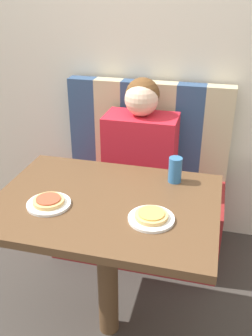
{
  "coord_description": "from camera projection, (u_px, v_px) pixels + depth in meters",
  "views": [
    {
      "loc": [
        0.43,
        -1.31,
        1.62
      ],
      "look_at": [
        0.0,
        0.36,
        0.76
      ],
      "focal_mm": 40.0,
      "sensor_mm": 36.0,
      "label": 1
    }
  ],
  "objects": [
    {
      "name": "booth_backrest",
      "position": [
        148.0,
        128.0,
        2.42
      ],
      "size": [
        1.05,
        0.1,
        0.6
      ],
      "color": "navy",
      "rests_on": "booth_seat"
    },
    {
      "name": "pizza_left",
      "position": [
        49.0,
        201.0,
        1.56
      ],
      "size": [
        0.13,
        0.13,
        0.02
      ],
      "color": "tan",
      "rests_on": "plate_left"
    },
    {
      "name": "pizza_right",
      "position": [
        151.0,
        215.0,
        1.46
      ],
      "size": [
        0.13,
        0.13,
        0.02
      ],
      "color": "tan",
      "rests_on": "plate_right"
    },
    {
      "name": "ground_plane",
      "position": [
        109.0,
        327.0,
        1.96
      ],
      "size": [
        12.0,
        12.0,
        0.0
      ],
      "primitive_type": "plane",
      "color": "#38332D"
    },
    {
      "name": "dining_table",
      "position": [
        106.0,
        221.0,
        1.66
      ],
      "size": [
        0.97,
        0.72,
        0.78
      ],
      "color": "brown",
      "rests_on": "ground_plane"
    },
    {
      "name": "plate_right",
      "position": [
        151.0,
        219.0,
        1.47
      ],
      "size": [
        0.18,
        0.18,
        0.01
      ],
      "color": "white",
      "rests_on": "dining_table"
    },
    {
      "name": "drinking_cup",
      "position": [
        175.0,
        170.0,
        1.73
      ],
      "size": [
        0.06,
        0.06,
        0.12
      ],
      "color": "#2D669E",
      "rests_on": "dining_table"
    },
    {
      "name": "wall_back",
      "position": [
        154.0,
        40.0,
        2.28
      ],
      "size": [
        7.0,
        0.05,
        2.6
      ],
      "color": "beige",
      "rests_on": "ground_plane"
    },
    {
      "name": "booth_seat",
      "position": [
        139.0,
        216.0,
        2.47
      ],
      "size": [
        1.05,
        0.55,
        0.47
      ],
      "color": "maroon",
      "rests_on": "ground_plane"
    },
    {
      "name": "plate_left",
      "position": [
        49.0,
        204.0,
        1.57
      ],
      "size": [
        0.18,
        0.18,
        0.01
      ],
      "color": "white",
      "rests_on": "dining_table"
    },
    {
      "name": "person",
      "position": [
        141.0,
        139.0,
        2.23
      ],
      "size": [
        0.43,
        0.25,
        0.67
      ],
      "color": "red",
      "rests_on": "booth_seat"
    }
  ]
}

